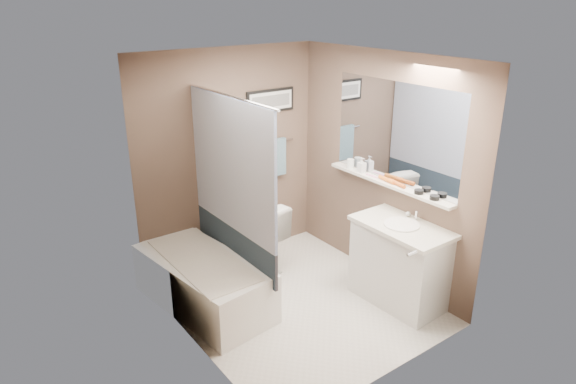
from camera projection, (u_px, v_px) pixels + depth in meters
ground at (297, 303)px, 5.14m from camera, size 2.50×2.50×0.00m
ceiling at (299, 60)px, 4.28m from camera, size 2.20×2.50×0.04m
wall_back at (230, 159)px, 5.63m from camera, size 2.20×0.04×2.40m
wall_front at (398, 240)px, 3.78m from camera, size 2.20×0.04×2.40m
wall_left at (191, 220)px, 4.11m from camera, size 0.04×2.50×2.40m
wall_right at (381, 169)px, 5.31m from camera, size 0.04×2.50×2.40m
tile_surround at (166, 222)px, 4.56m from camera, size 0.02×1.55×2.00m
curtain_rod at (229, 96)px, 4.56m from camera, size 0.02×1.55×0.02m
curtain_upper at (231, 165)px, 4.79m from camera, size 0.03×1.45×1.28m
curtain_lower at (235, 244)px, 5.09m from camera, size 0.03×1.45×0.36m
mirror at (395, 133)px, 5.05m from camera, size 0.02×1.60×1.00m
shelf at (388, 183)px, 5.20m from camera, size 0.12×1.60×0.03m
towel_bar at (272, 143)px, 5.89m from camera, size 0.60×0.02×0.02m
towel at (273, 158)px, 5.94m from camera, size 0.34×0.05×0.44m
art_frame at (270, 101)px, 5.73m from camera, size 0.62×0.02×0.26m
art_mat at (271, 101)px, 5.72m from camera, size 0.56×0.00×0.20m
art_image at (271, 101)px, 5.72m from camera, size 0.50×0.00×0.13m
door at (444, 245)px, 4.15m from camera, size 0.80×0.02×2.00m
door_handle at (412, 254)px, 4.01m from camera, size 0.10×0.02×0.02m
bathtub at (204, 282)px, 5.04m from camera, size 0.88×1.58×0.50m
tub_rim at (202, 260)px, 4.95m from camera, size 0.56×1.36×0.02m
toilet at (253, 235)px, 5.68m from camera, size 0.57×0.85×0.80m
vanity at (400, 265)px, 5.05m from camera, size 0.54×0.92×0.80m
countertop at (402, 227)px, 4.90m from camera, size 0.54×0.96×0.04m
sink_basin at (402, 224)px, 4.88m from camera, size 0.34×0.34×0.01m
faucet_spout at (416, 215)px, 4.97m from camera, size 0.02×0.02×0.10m
faucet_knob at (408, 214)px, 5.06m from camera, size 0.05×0.05×0.05m
candle_bowl_near at (435, 197)px, 4.75m from camera, size 0.09×0.09×0.04m
candle_bowl_far at (419, 192)px, 4.89m from camera, size 0.09×0.09×0.04m
hair_brush_front at (397, 184)px, 5.09m from camera, size 0.07×0.22×0.04m
hair_brush_back at (386, 180)px, 5.20m from camera, size 0.07×0.22×0.04m
pink_comb at (372, 176)px, 5.37m from camera, size 0.03×0.16×0.01m
glass_jar at (350, 164)px, 5.60m from camera, size 0.08×0.08×0.10m
soap_bottle at (362, 165)px, 5.46m from camera, size 0.08×0.08×0.16m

